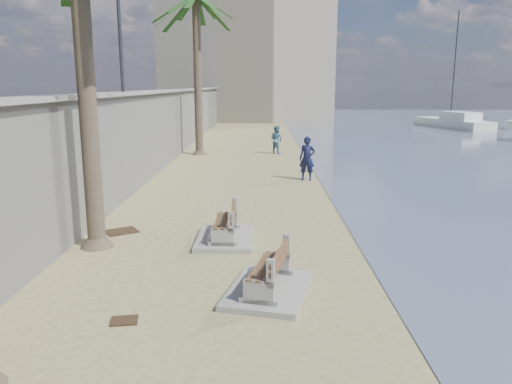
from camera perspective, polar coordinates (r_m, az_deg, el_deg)
name	(u,v)px	position (r m, az deg, el deg)	size (l,w,h in m)	color
seawall	(166,127)	(25.84, -10.22, 7.29)	(0.45, 70.00, 3.50)	gray
wall_cap	(165,91)	(25.76, -10.37, 11.29)	(0.80, 70.00, 0.12)	gray
end_building	(247,56)	(57.41, -1.00, 15.28)	(18.00, 12.00, 14.00)	#B7AA93
bench_near	(268,274)	(9.47, 1.41, -9.36)	(1.83, 2.32, 0.86)	gray
bench_far	(225,226)	(12.56, -3.58, -3.93)	(1.40, 2.04, 0.85)	gray
person_a	(307,155)	(20.51, 5.88, 4.19)	(0.74, 0.50, 2.07)	#141838
person_b	(276,138)	(28.57, 2.34, 6.17)	(0.85, 0.66, 1.76)	teal
yacht_far	(452,124)	(49.28, 21.51, 7.23)	(8.57, 2.40, 1.50)	silver
sailboat_west	(450,121)	(54.31, 21.31, 7.60)	(6.62, 6.80, 11.01)	silver
debris_c	(121,231)	(13.84, -15.12, -4.36)	(0.80, 0.64, 0.03)	#382616
debris_d	(124,321)	(8.82, -14.81, -14.02)	(0.44, 0.35, 0.03)	#382616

